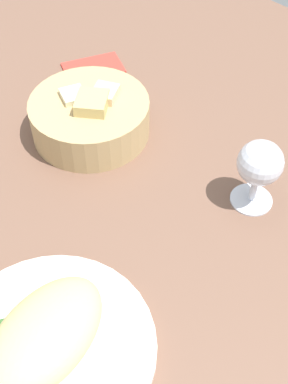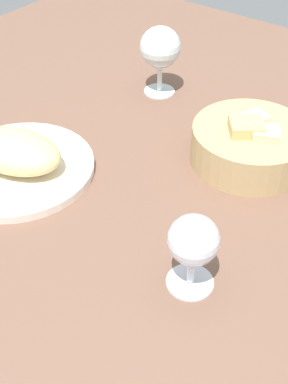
{
  "view_description": "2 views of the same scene",
  "coord_description": "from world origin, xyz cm",
  "px_view_note": "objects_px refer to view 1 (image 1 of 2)",
  "views": [
    {
      "loc": [
        -25.7,
        -35.85,
        56.25
      ],
      "look_at": [
        6.7,
        -3.45,
        3.68
      ],
      "focal_mm": 46.56,
      "sensor_mm": 36.0,
      "label": 1
    },
    {
      "loc": [
        40.32,
        -51.55,
        52.19
      ],
      "look_at": [
        5.57,
        -5.64,
        3.23
      ],
      "focal_mm": 48.15,
      "sensor_mm": 36.0,
      "label": 2
    }
  ],
  "objects_px": {
    "plate": "(49,349)",
    "wine_glass_near": "(259,166)",
    "folded_napkin": "(93,67)",
    "bread_basket": "(90,116)"
  },
  "relations": [
    {
      "from": "plate",
      "to": "bread_basket",
      "type": "bearing_deg",
      "value": 41.56
    },
    {
      "from": "folded_napkin",
      "to": "plate",
      "type": "bearing_deg",
      "value": 67.86
    },
    {
      "from": "plate",
      "to": "folded_napkin",
      "type": "bearing_deg",
      "value": 43.65
    },
    {
      "from": "plate",
      "to": "wine_glass_near",
      "type": "bearing_deg",
      "value": -4.19
    },
    {
      "from": "wine_glass_near",
      "to": "folded_napkin",
      "type": "distance_m",
      "value": 0.42
    },
    {
      "from": "plate",
      "to": "wine_glass_near",
      "type": "distance_m",
      "value": 0.36
    },
    {
      "from": "wine_glass_near",
      "to": "plate",
      "type": "bearing_deg",
      "value": 175.81
    },
    {
      "from": "plate",
      "to": "folded_napkin",
      "type": "xyz_separation_m",
      "value": [
        0.41,
        0.39,
        -0.0
      ]
    },
    {
      "from": "bread_basket",
      "to": "folded_napkin",
      "type": "distance_m",
      "value": 0.18
    },
    {
      "from": "plate",
      "to": "wine_glass_near",
      "type": "xyz_separation_m",
      "value": [
        0.35,
        -0.03,
        0.07
      ]
    }
  ]
}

